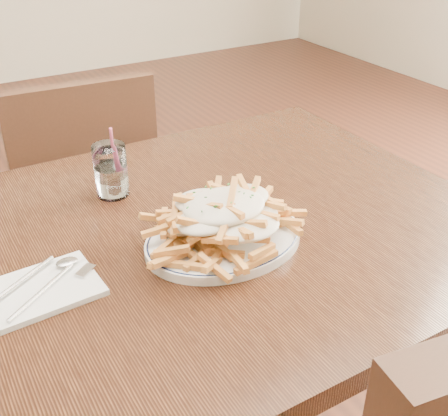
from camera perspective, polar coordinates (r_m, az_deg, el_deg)
table at (r=1.01m, az=-6.58°, el=-6.96°), size 1.20×0.80×0.75m
chair_far at (r=1.69m, az=-13.94°, el=1.19°), size 0.41×0.41×0.84m
fries_plate at (r=0.94m, az=0.00°, el=-3.18°), size 0.33×0.31×0.02m
loaded_fries at (r=0.91m, az=0.00°, el=-0.53°), size 0.30×0.26×0.08m
napkin at (r=0.88m, az=-18.76°, el=-8.13°), size 0.19×0.13×0.01m
cutlery at (r=0.88m, az=-18.94°, el=-7.55°), size 0.16×0.15×0.01m
water_glass at (r=1.09m, az=-11.39°, el=3.46°), size 0.06×0.06×0.14m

